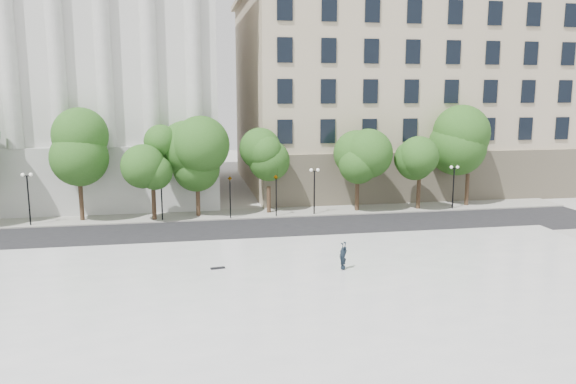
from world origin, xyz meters
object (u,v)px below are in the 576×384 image
traffic_light_west (230,177)px  traffic_light_east (276,176)px  skateboard (218,268)px  person_lying (343,266)px

traffic_light_west → traffic_light_east: (3.93, -0.00, -0.01)m
traffic_light_west → skateboard: 15.28m
traffic_light_east → skateboard: 16.25m
traffic_light_east → skateboard: bearing=-111.6°
traffic_light_west → traffic_light_east: size_ratio=1.00×
traffic_light_east → person_lying: 16.61m
person_lying → skateboard: 7.31m
traffic_light_west → traffic_light_east: 3.93m
skateboard → person_lying: bearing=-20.4°
traffic_light_east → skateboard: (-5.86, -14.83, -3.14)m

